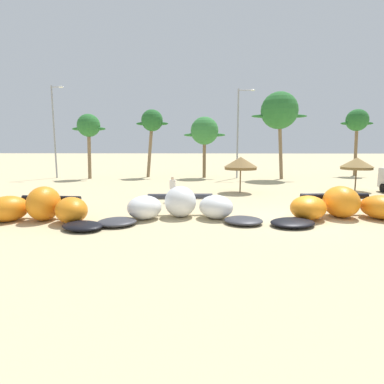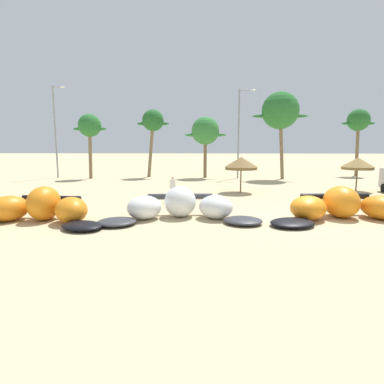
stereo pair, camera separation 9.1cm
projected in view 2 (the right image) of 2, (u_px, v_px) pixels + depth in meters
name	position (u px, v px, depth m)	size (l,w,h in m)	color
ground_plane	(299.00, 219.00, 15.48)	(260.00, 260.00, 0.00)	#C6B284
kite_far_left	(40.00, 209.00, 14.74)	(7.40, 3.66, 1.64)	black
kite_left	(180.00, 207.00, 15.43)	(7.94, 3.89, 1.55)	#333338
kite_left_of_center	(345.00, 207.00, 15.28)	(8.52, 4.16, 1.57)	black
beach_umbrella_near_van	(241.00, 163.00, 23.89)	(2.55, 2.55, 2.72)	brown
beach_umbrella_middle	(358.00, 164.00, 24.57)	(2.47, 2.47, 2.64)	brown
person_near_kites	(173.00, 189.00, 20.07)	(0.36, 0.24, 1.62)	#383842
palm_leftmost	(90.00, 127.00, 33.57)	(3.63, 2.42, 6.91)	#7F6647
palm_left	(153.00, 122.00, 35.28)	(3.63, 2.42, 7.57)	#7F6647
palm_left_of_gap	(205.00, 131.00, 34.63)	(4.58, 3.05, 6.71)	brown
palm_center_left	(280.00, 111.00, 32.94)	(5.80, 3.87, 9.15)	#7F6647
palm_center_right	(358.00, 121.00, 36.91)	(3.82, 2.55, 7.81)	brown
lamppost_west	(56.00, 128.00, 34.40)	(1.41, 0.24, 9.94)	gray
lamppost_west_center	(240.00, 129.00, 34.07)	(1.86, 0.24, 9.57)	gray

